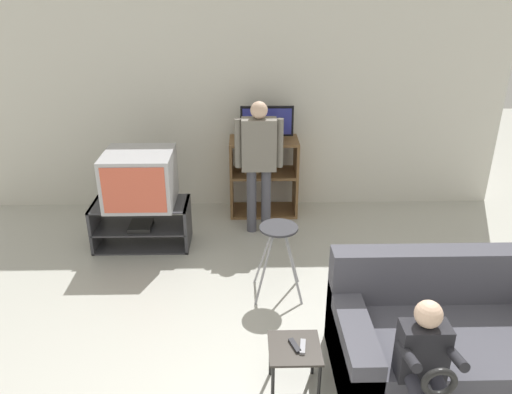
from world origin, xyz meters
TOP-DOWN VIEW (x-y plane):
  - wall_back at (0.00, 4.08)m, footprint 6.40×0.06m
  - tv_stand at (-1.11, 2.98)m, footprint 1.03×0.49m
  - television_main at (-1.09, 3.00)m, footprint 0.71×0.67m
  - media_shelf at (0.25, 3.79)m, footprint 0.82×0.45m
  - television_flat at (0.29, 3.80)m, footprint 0.62×0.20m
  - folding_stool at (0.32, 2.02)m, footprint 0.45×0.39m
  - snack_table at (0.36, 0.82)m, footprint 0.36×0.36m
  - remote_control_black at (0.36, 0.82)m, footprint 0.08×0.15m
  - remote_control_white at (0.41, 0.81)m, footprint 0.06×0.15m
  - couch at (1.52, 0.97)m, footprint 1.69×0.98m
  - person_standing_adult at (0.18, 3.28)m, footprint 0.53×0.20m
  - person_seated_child at (1.11, 0.41)m, footprint 0.33×0.43m

SIDE VIEW (x-z plane):
  - tv_stand at x=-1.11m, z-range 0.00..0.50m
  - couch at x=1.52m, z-range -0.15..0.72m
  - snack_table at x=0.36m, z-range 0.13..0.52m
  - remote_control_black at x=0.36m, z-range 0.39..0.41m
  - remote_control_white at x=0.41m, z-range 0.39..0.41m
  - media_shelf at x=0.25m, z-range 0.01..0.96m
  - folding_stool at x=0.32m, z-range 0.21..0.91m
  - person_seated_child at x=1.11m, z-range 0.09..1.08m
  - television_main at x=-1.09m, z-range 0.50..1.07m
  - person_standing_adult at x=0.18m, z-range 0.16..1.69m
  - television_flat at x=0.29m, z-range 0.94..1.34m
  - wall_back at x=0.00m, z-range 0.00..2.60m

